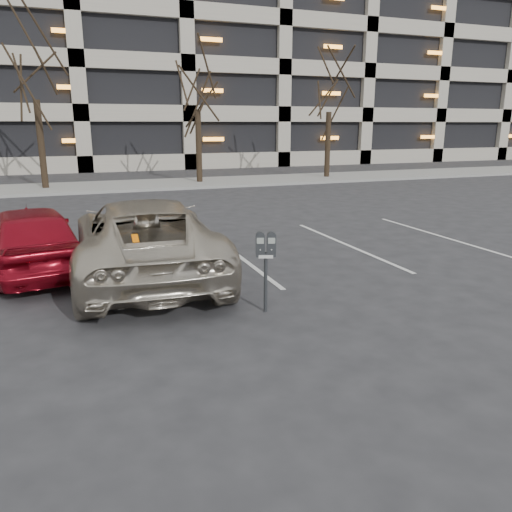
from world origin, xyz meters
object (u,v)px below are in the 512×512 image
(tree_d, at_px, (330,69))
(car_red, at_px, (31,238))
(tree_c, at_px, (196,63))
(tree_b, at_px, (30,40))
(suv_silver, at_px, (146,238))
(parking_meter, at_px, (266,252))

(tree_d, xyz_separation_m, car_red, (-13.80, -13.54, -4.87))
(tree_c, height_order, tree_d, tree_c)
(tree_b, distance_m, suv_silver, 15.78)
(tree_d, xyz_separation_m, parking_meter, (-10.28, -17.15, -4.59))
(tree_c, height_order, car_red, tree_c)
(parking_meter, height_order, car_red, car_red)
(tree_d, bearing_deg, parking_meter, -120.93)
(tree_c, bearing_deg, tree_b, 180.00)
(car_red, bearing_deg, tree_b, -98.79)
(tree_b, height_order, tree_c, tree_b)
(suv_silver, bearing_deg, car_red, -24.85)
(tree_c, relative_size, tree_d, 1.01)
(tree_b, distance_m, car_red, 14.61)
(parking_meter, xyz_separation_m, suv_silver, (-1.45, 2.51, -0.20))
(tree_d, bearing_deg, suv_silver, -128.71)
(parking_meter, distance_m, car_red, 5.05)
(tree_b, relative_size, tree_d, 1.11)
(tree_c, relative_size, car_red, 1.93)
(parking_meter, xyz_separation_m, car_red, (-3.52, 3.61, -0.28))
(car_red, bearing_deg, suv_silver, 142.25)
(tree_d, xyz_separation_m, suv_silver, (-11.73, -14.64, -4.79))
(tree_b, xyz_separation_m, tree_d, (14.00, 0.00, -0.63))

